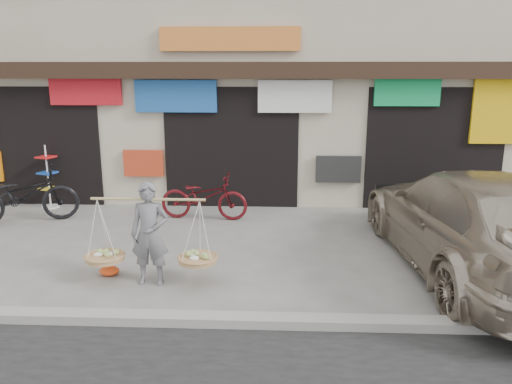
{
  "coord_description": "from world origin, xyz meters",
  "views": [
    {
      "loc": [
        1.05,
        -7.58,
        3.08
      ],
      "look_at": [
        0.67,
        0.9,
        0.98
      ],
      "focal_mm": 35.0,
      "sensor_mm": 36.0,
      "label": 1
    }
  ],
  "objects_px": {
    "bike_0": "(23,195)",
    "suv": "(474,221)",
    "bike_2": "(204,197)",
    "display_rack": "(48,183)",
    "street_vendor": "(150,238)"
  },
  "relations": [
    {
      "from": "bike_2",
      "to": "display_rack",
      "type": "distance_m",
      "value": 3.72
    },
    {
      "from": "suv",
      "to": "display_rack",
      "type": "xyz_separation_m",
      "value": [
        -8.22,
        3.28,
        -0.22
      ]
    },
    {
      "from": "bike_0",
      "to": "suv",
      "type": "xyz_separation_m",
      "value": [
        8.24,
        -2.15,
        0.23
      ]
    },
    {
      "from": "bike_2",
      "to": "suv",
      "type": "height_order",
      "value": "suv"
    },
    {
      "from": "display_rack",
      "to": "street_vendor",
      "type": "bearing_deg",
      "value": -50.12
    },
    {
      "from": "bike_2",
      "to": "bike_0",
      "type": "bearing_deg",
      "value": 101.28
    },
    {
      "from": "bike_0",
      "to": "street_vendor",
      "type": "bearing_deg",
      "value": -150.94
    },
    {
      "from": "suv",
      "to": "display_rack",
      "type": "distance_m",
      "value": 8.85
    },
    {
      "from": "bike_0",
      "to": "bike_2",
      "type": "bearing_deg",
      "value": -104.25
    },
    {
      "from": "street_vendor",
      "to": "display_rack",
      "type": "distance_m",
      "value": 5.21
    },
    {
      "from": "bike_0",
      "to": "bike_2",
      "type": "xyz_separation_m",
      "value": [
        3.66,
        0.4,
        -0.09
      ]
    },
    {
      "from": "street_vendor",
      "to": "suv",
      "type": "relative_size",
      "value": 0.34
    },
    {
      "from": "street_vendor",
      "to": "display_rack",
      "type": "height_order",
      "value": "street_vendor"
    },
    {
      "from": "street_vendor",
      "to": "bike_0",
      "type": "distance_m",
      "value": 4.42
    },
    {
      "from": "suv",
      "to": "street_vendor",
      "type": "bearing_deg",
      "value": 4.29
    }
  ]
}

